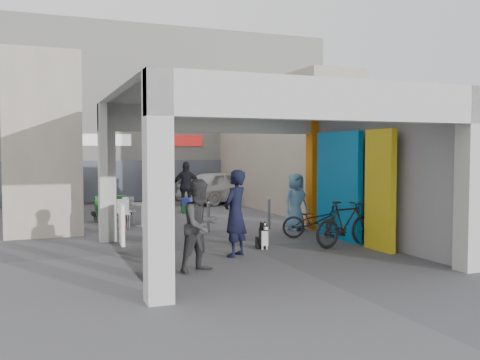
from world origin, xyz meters
name	(u,v)px	position (x,y,z in m)	size (l,w,h in m)	color
ground	(245,246)	(0.00, 0.00, 0.00)	(90.00, 90.00, 0.00)	#4E4E53
arcade_canopy	(281,151)	(0.54, -0.82, 2.30)	(6.40, 6.45, 6.40)	#B3B3AE
far_building	(138,116)	(0.00, 13.99, 3.99)	(18.00, 4.08, 8.00)	silver
plaza_bldg_left	(41,145)	(-4.50, 7.50, 2.50)	(2.00, 9.00, 5.00)	#B9AE99
plaza_bldg_right	(281,146)	(4.50, 7.50, 2.50)	(2.00, 9.00, 5.00)	#B9AE99
bollard_left	(160,218)	(-1.53, 2.44, 0.48)	(0.09, 0.09, 0.97)	gray
bollard_center	(208,217)	(-0.11, 2.59, 0.42)	(0.09, 0.09, 0.83)	gray
bollard_right	(269,214)	(1.74, 2.48, 0.45)	(0.09, 0.09, 0.90)	gray
advert_board_near	(157,253)	(-2.75, -2.67, 0.51)	(0.21, 0.55, 1.00)	white
advert_board_far	(122,225)	(-2.75, 1.23, 0.51)	(0.12, 0.55, 1.00)	white
cafe_set	(136,216)	(-1.79, 4.64, 0.30)	(1.42, 1.14, 0.86)	#A4A3A8
produce_stand	(111,211)	(-2.38, 5.98, 0.32)	(1.24, 0.67, 0.82)	black
crate_stack	(188,205)	(0.61, 7.34, 0.28)	(0.49, 0.40, 0.56)	#17521E
border_collie	(262,238)	(0.26, -0.43, 0.26)	(0.24, 0.48, 0.66)	black
man_with_dog	(235,213)	(-0.66, -1.06, 0.95)	(0.69, 0.45, 1.89)	black
man_back_turned	(201,225)	(-1.79, -2.21, 0.88)	(0.86, 0.67, 1.76)	#363639
man_elderly	(296,202)	(2.37, 1.99, 0.83)	(0.81, 0.53, 1.66)	#6396C0
man_crates	(187,187)	(0.70, 7.84, 0.96)	(1.12, 0.47, 1.91)	black
bicycle_front	(315,221)	(2.17, 0.48, 0.45)	(0.60, 1.72, 0.90)	black
bicycle_rear	(345,224)	(2.24, -0.88, 0.56)	(0.52, 1.85, 1.11)	black
white_van	(224,187)	(3.14, 10.43, 0.73)	(1.73, 4.31, 1.47)	silver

